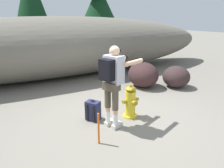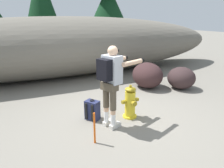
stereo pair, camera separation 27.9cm
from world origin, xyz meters
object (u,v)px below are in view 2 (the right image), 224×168
object	(u,v)px
utility_worker	(112,77)
spare_backpack	(93,110)
boulder_mid	(181,78)
boulder_large	(147,75)
survey_stake	(94,128)
fire_hydrant	(130,103)

from	to	relation	value
utility_worker	spare_backpack	bearing A→B (deg)	100.05
spare_backpack	boulder_mid	xyz separation A→B (m)	(3.29, 0.72, 0.13)
utility_worker	spare_backpack	world-z (taller)	utility_worker
utility_worker	boulder_large	bearing A→B (deg)	20.56
utility_worker	boulder_large	world-z (taller)	utility_worker
spare_backpack	boulder_large	distance (m)	2.71
survey_stake	utility_worker	bearing A→B (deg)	37.11
utility_worker	spare_backpack	xyz separation A→B (m)	(-0.25, 0.46, -0.85)
fire_hydrant	survey_stake	xyz separation A→B (m)	(-1.10, -0.60, -0.05)
fire_hydrant	survey_stake	size ratio (longest dim) A/B	1.28
spare_backpack	survey_stake	distance (m)	0.93
spare_backpack	boulder_mid	size ratio (longest dim) A/B	0.54
fire_hydrant	spare_backpack	bearing A→B (deg)	160.88
boulder_mid	utility_worker	bearing A→B (deg)	-158.81
boulder_large	boulder_mid	world-z (taller)	boulder_large
boulder_large	boulder_mid	size ratio (longest dim) A/B	1.26
boulder_large	survey_stake	size ratio (longest dim) A/B	1.82
spare_backpack	boulder_mid	bearing A→B (deg)	-20.37
utility_worker	boulder_mid	xyz separation A→B (m)	(3.03, 1.18, -0.72)
fire_hydrant	spare_backpack	xyz separation A→B (m)	(-0.80, 0.28, -0.14)
utility_worker	survey_stake	bearing A→B (deg)	-161.64
boulder_mid	survey_stake	size ratio (longest dim) A/B	1.45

